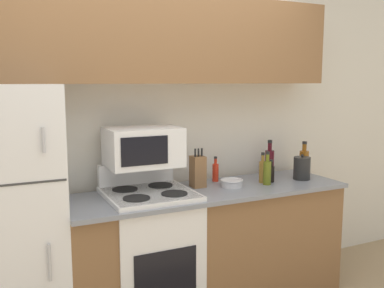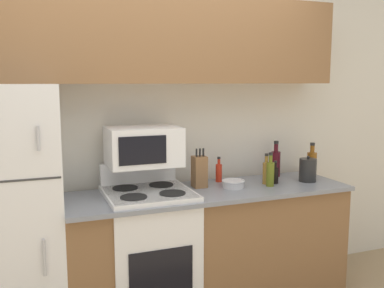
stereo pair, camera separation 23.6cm
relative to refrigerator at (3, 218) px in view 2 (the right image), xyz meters
name	(u,v)px [view 2 (the right image)]	position (x,y,z in m)	size (l,w,h in m)	color
wall_back	(149,135)	(1.06, 0.35, 0.44)	(8.00, 0.05, 2.55)	silver
lower_cabinets	(209,247)	(1.41, -0.02, -0.39)	(2.11, 0.63, 0.90)	brown
refrigerator	(3,218)	(0.00, 0.00, 0.00)	(0.70, 0.66, 1.67)	white
upper_cabinets	(155,39)	(1.06, 0.16, 1.15)	(2.81, 0.34, 0.63)	brown
stove	(149,252)	(0.94, -0.04, -0.36)	(0.60, 0.61, 1.09)	white
microwave	(143,146)	(0.93, 0.07, 0.40)	(0.51, 0.37, 0.27)	white
knife_block	(199,171)	(1.36, 0.06, 0.18)	(0.10, 0.10, 0.30)	brown
bowl	(233,184)	(1.59, -0.05, 0.09)	(0.17, 0.17, 0.06)	silver
bottle_wine_red	(276,162)	(2.10, 0.17, 0.18)	(0.08, 0.08, 0.30)	#470F19
bottle_olive_oil	(270,173)	(1.87, -0.11, 0.16)	(0.06, 0.06, 0.26)	#5B6619
bottle_whiskey	(312,163)	(2.40, 0.09, 0.17)	(0.08, 0.08, 0.28)	brown
bottle_soy_sauce	(275,175)	(1.96, -0.05, 0.13)	(0.05, 0.05, 0.18)	black
bottle_vinegar	(266,172)	(1.88, -0.03, 0.16)	(0.06, 0.06, 0.24)	olive
bottle_hot_sauce	(219,172)	(1.57, 0.17, 0.14)	(0.05, 0.05, 0.20)	red
kettle	(308,170)	(2.24, -0.08, 0.15)	(0.14, 0.14, 0.21)	black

